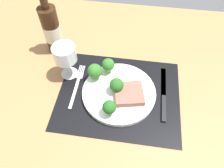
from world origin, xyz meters
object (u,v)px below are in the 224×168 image
(steak, at_px, (129,94))
(fork, at_px, (77,85))
(knife, at_px, (164,97))
(plate, at_px, (119,92))
(wine_bottle, at_px, (52,29))
(wine_glass, at_px, (65,55))

(steak, relative_size, fork, 0.49)
(fork, bearing_deg, knife, -0.51)
(knife, bearing_deg, fork, 176.79)
(plate, distance_m, fork, 0.15)
(wine_bottle, relative_size, wine_glass, 2.11)
(plate, xyz_separation_m, steak, (0.04, -0.01, 0.02))
(steak, distance_m, wine_bottle, 0.38)
(knife, height_order, wine_bottle, wine_bottle)
(steak, height_order, knife, steak)
(plate, height_order, wine_glass, wine_glass)
(plate, xyz_separation_m, wine_glass, (-0.20, 0.07, 0.09))
(plate, relative_size, steak, 2.68)
(fork, distance_m, knife, 0.31)
(fork, height_order, wine_glass, wine_glass)
(knife, relative_size, wine_glass, 1.71)
(fork, bearing_deg, plate, -4.13)
(knife, bearing_deg, steak, -172.68)
(steak, bearing_deg, plate, 159.00)
(plate, height_order, steak, steak)
(plate, relative_size, fork, 1.32)
(fork, bearing_deg, steak, -7.18)
(fork, height_order, knife, knife)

